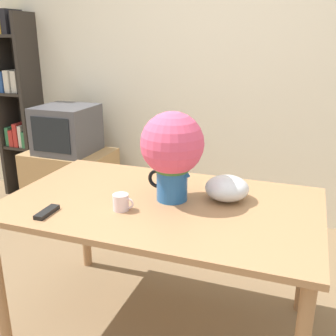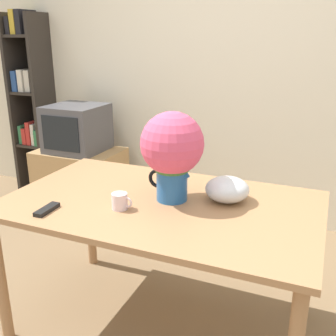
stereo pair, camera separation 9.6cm
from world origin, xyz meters
TOP-DOWN VIEW (x-y plane):
  - wall_back at (0.00, 1.87)m, footprint 8.00×0.05m
  - table at (0.04, 0.24)m, footprint 1.58×0.95m
  - flower_vase at (0.08, 0.28)m, footprint 0.32×0.32m
  - coffee_mug at (-0.11, 0.07)m, footprint 0.11×0.08m
  - white_bowl at (0.34, 0.37)m, footprint 0.22×0.22m
  - remote_control at (-0.42, -0.09)m, footprint 0.05×0.15m
  - tv_stand at (-1.29, 1.40)m, footprint 0.75×0.52m
  - tv_set at (-1.29, 1.40)m, footprint 0.47×0.48m
  - bookshelf at (-2.03, 1.70)m, footprint 0.36×0.32m

SIDE VIEW (x-z plane):
  - tv_stand at x=-1.29m, z-range 0.00..0.58m
  - table at x=0.04m, z-range 0.30..1.06m
  - remote_control at x=-0.42m, z-range 0.77..0.79m
  - tv_set at x=-1.29m, z-range 0.58..0.99m
  - coffee_mug at x=-0.11m, z-range 0.77..0.85m
  - white_bowl at x=0.34m, z-range 0.77..0.89m
  - bookshelf at x=-2.03m, z-range 0.08..1.89m
  - flower_vase at x=0.08m, z-range 0.80..1.26m
  - wall_back at x=0.00m, z-range 0.00..2.60m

